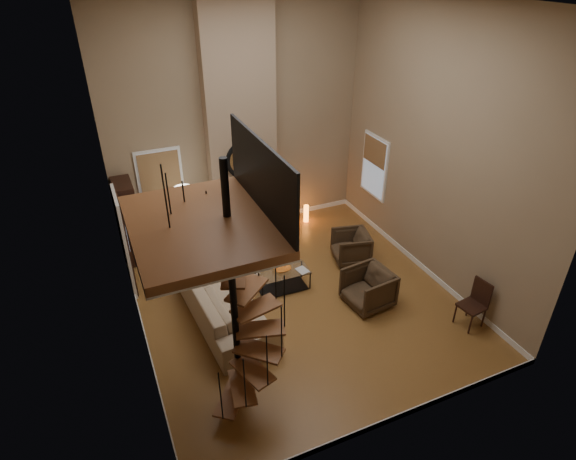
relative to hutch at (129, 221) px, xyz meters
name	(u,v)px	position (x,y,z in m)	size (l,w,h in m)	color
ground	(296,298)	(2.76, -2.84, -0.95)	(6.00, 6.50, 0.01)	#A97336
back_wall	(238,120)	(2.76, 0.41, 1.80)	(6.00, 0.02, 5.50)	#967E60
front_wall	(410,276)	(2.76, -6.09, 1.80)	(6.00, 0.02, 5.50)	#967E60
left_wall	(118,207)	(-0.24, -2.84, 1.80)	(0.02, 6.50, 5.50)	#967E60
right_wall	(437,149)	(5.76, -2.84, 1.80)	(0.02, 6.50, 5.50)	#967E60
baseboard_back	(244,223)	(2.76, 0.40, -0.89)	(6.00, 0.02, 0.12)	white
baseboard_front	(386,421)	(2.76, -6.08, -0.89)	(6.00, 0.02, 0.12)	white
baseboard_left	(146,338)	(-0.23, -2.84, -0.89)	(0.02, 6.50, 0.12)	white
baseboard_right	(417,262)	(5.75, -2.84, -0.89)	(0.02, 6.50, 0.12)	white
chimney_breast	(240,123)	(2.76, 0.22, 1.80)	(1.60, 0.38, 5.50)	tan
hearth	(253,237)	(2.76, -0.27, -0.93)	(1.50, 0.60, 0.04)	black
firebox	(248,213)	(2.76, 0.02, -0.40)	(0.95, 0.02, 0.72)	black
mantel	(248,192)	(2.76, -0.06, 0.20)	(1.70, 0.18, 0.06)	white
mirror_frame	(245,160)	(2.76, 0.00, 1.00)	(0.94, 0.94, 0.10)	black
mirror_disc	(245,159)	(2.76, 0.01, 1.00)	(0.80, 0.80, 0.01)	white
vase_left	(224,190)	(2.21, -0.02, 0.35)	(0.24, 0.24, 0.25)	black
vase_right	(270,182)	(3.36, -0.02, 0.33)	(0.20, 0.20, 0.21)	#195950
window_back	(161,180)	(0.86, 0.38, 0.67)	(1.02, 0.06, 1.52)	white
window_right	(374,165)	(5.73, -0.84, 0.68)	(0.06, 1.02, 1.52)	white
entry_door	(125,243)	(-0.19, -1.04, 0.10)	(0.10, 1.05, 2.16)	white
loft	(208,220)	(0.72, -4.64, 2.29)	(1.70, 2.20, 1.09)	brown
spiral_stair	(235,305)	(0.98, -4.63, 0.83)	(1.47, 1.47, 4.06)	black
hutch	(129,221)	(0.00, 0.00, 0.00)	(0.40, 0.84, 1.88)	black
sofa	(222,300)	(1.25, -2.76, -0.55)	(2.85, 1.12, 0.83)	tan
armchair_near	(354,246)	(4.54, -2.08, -0.60)	(0.76, 0.78, 0.71)	#422F1E
armchair_far	(371,287)	(4.09, -3.52, -0.60)	(0.83, 0.86, 0.78)	#422F1E
coffee_table	(283,278)	(2.64, -2.45, -0.67)	(1.09, 0.56, 0.43)	silver
bowl	(282,268)	(2.64, -2.40, -0.45)	(0.36, 0.36, 0.09)	orange
book	(301,271)	(2.99, -2.60, -0.49)	(0.20, 0.27, 0.03)	gray
floor_lamp	(185,200)	(1.20, -0.41, 0.46)	(0.42, 0.42, 1.73)	black
accent_lamp	(306,213)	(4.30, -0.09, -0.70)	(0.13, 0.13, 0.46)	orange
side_chair	(476,301)	(5.49, -4.84, -0.42)	(0.48, 0.47, 0.93)	black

